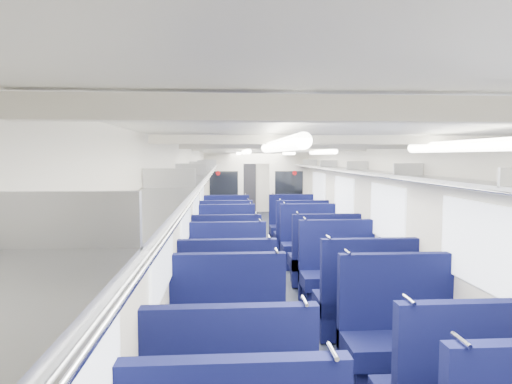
% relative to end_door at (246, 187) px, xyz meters
% --- Properties ---
extents(floor, '(2.80, 18.00, 0.01)m').
position_rel_end_door_xyz_m(floor, '(0.00, -8.94, -1.00)').
color(floor, black).
rests_on(floor, ground).
extents(ceiling, '(2.80, 18.00, 0.01)m').
position_rel_end_door_xyz_m(ceiling, '(0.00, -8.94, 1.35)').
color(ceiling, white).
rests_on(ceiling, wall_left).
extents(wall_left, '(0.02, 18.00, 2.35)m').
position_rel_end_door_xyz_m(wall_left, '(-1.40, -8.94, 0.18)').
color(wall_left, beige).
rests_on(wall_left, floor).
extents(dado_left, '(0.03, 17.90, 0.70)m').
position_rel_end_door_xyz_m(dado_left, '(-1.39, -8.94, -0.65)').
color(dado_left, '#101337').
rests_on(dado_left, floor).
extents(wall_right, '(0.02, 18.00, 2.35)m').
position_rel_end_door_xyz_m(wall_right, '(1.40, -8.94, 0.18)').
color(wall_right, beige).
rests_on(wall_right, floor).
extents(dado_right, '(0.03, 17.90, 0.70)m').
position_rel_end_door_xyz_m(dado_right, '(1.39, -8.94, -0.65)').
color(dado_right, '#101337').
rests_on(dado_right, floor).
extents(wall_far, '(2.80, 0.02, 2.35)m').
position_rel_end_door_xyz_m(wall_far, '(0.00, 0.06, 0.18)').
color(wall_far, beige).
rests_on(wall_far, floor).
extents(luggage_rack_left, '(0.36, 17.40, 0.18)m').
position_rel_end_door_xyz_m(luggage_rack_left, '(-1.21, -8.94, 0.97)').
color(luggage_rack_left, '#B2B5BA').
rests_on(luggage_rack_left, wall_left).
extents(luggage_rack_right, '(0.36, 17.40, 0.18)m').
position_rel_end_door_xyz_m(luggage_rack_right, '(1.21, -8.94, 0.97)').
color(luggage_rack_right, '#B2B5BA').
rests_on(luggage_rack_right, wall_right).
extents(windows, '(2.78, 15.60, 0.75)m').
position_rel_end_door_xyz_m(windows, '(0.00, -9.40, 0.42)').
color(windows, white).
rests_on(windows, wall_left).
extents(ceiling_fittings, '(2.70, 16.06, 0.11)m').
position_rel_end_door_xyz_m(ceiling_fittings, '(0.00, -9.20, 1.29)').
color(ceiling_fittings, silver).
rests_on(ceiling_fittings, ceiling).
extents(end_door, '(0.75, 0.06, 2.00)m').
position_rel_end_door_xyz_m(end_door, '(0.00, 0.00, 0.00)').
color(end_door, black).
rests_on(end_door, floor).
extents(bulkhead, '(2.80, 0.10, 2.35)m').
position_rel_end_door_xyz_m(bulkhead, '(-0.00, -5.71, 0.23)').
color(bulkhead, silver).
rests_on(bulkhead, floor).
extents(seat_6, '(1.15, 0.63, 1.28)m').
position_rel_end_door_xyz_m(seat_6, '(-0.83, -13.69, -0.61)').
color(seat_6, '#0D1242').
rests_on(seat_6, floor).
extents(seat_7, '(1.15, 0.63, 1.28)m').
position_rel_end_door_xyz_m(seat_7, '(0.83, -13.81, -0.61)').
color(seat_7, '#0D1242').
rests_on(seat_7, floor).
extents(seat_8, '(1.15, 0.63, 1.28)m').
position_rel_end_door_xyz_m(seat_8, '(-0.83, -12.60, -0.61)').
color(seat_8, '#0D1242').
rests_on(seat_8, floor).
extents(seat_9, '(1.15, 0.63, 1.28)m').
position_rel_end_door_xyz_m(seat_9, '(0.83, -12.67, -0.61)').
color(seat_9, '#0D1242').
rests_on(seat_9, floor).
extents(seat_10, '(1.15, 0.63, 1.28)m').
position_rel_end_door_xyz_m(seat_10, '(-0.83, -11.53, -0.61)').
color(seat_10, '#0D1242').
rests_on(seat_10, floor).
extents(seat_11, '(1.15, 0.63, 1.28)m').
position_rel_end_door_xyz_m(seat_11, '(0.83, -11.41, -0.61)').
color(seat_11, '#0D1242').
rests_on(seat_11, floor).
extents(seat_12, '(1.15, 0.63, 1.28)m').
position_rel_end_door_xyz_m(seat_12, '(-0.83, -10.39, -0.61)').
color(seat_12, '#0D1242').
rests_on(seat_12, floor).
extents(seat_13, '(1.15, 0.63, 1.28)m').
position_rel_end_door_xyz_m(seat_13, '(0.83, -10.39, -0.61)').
color(seat_13, '#0D1242').
rests_on(seat_13, floor).
extents(seat_14, '(1.15, 0.63, 1.28)m').
position_rel_end_door_xyz_m(seat_14, '(-0.83, -9.07, -0.61)').
color(seat_14, '#0D1242').
rests_on(seat_14, floor).
extents(seat_15, '(1.15, 0.63, 1.28)m').
position_rel_end_door_xyz_m(seat_15, '(0.83, -9.07, -0.61)').
color(seat_15, '#0D1242').
rests_on(seat_15, floor).
extents(seat_16, '(1.15, 0.63, 1.28)m').
position_rel_end_door_xyz_m(seat_16, '(-0.83, -7.96, -0.61)').
color(seat_16, '#0D1242').
rests_on(seat_16, floor).
extents(seat_17, '(1.15, 0.63, 1.28)m').
position_rel_end_door_xyz_m(seat_17, '(0.83, -8.04, -0.61)').
color(seat_17, '#0D1242').
rests_on(seat_17, floor).
extents(seat_18, '(1.15, 0.63, 1.28)m').
position_rel_end_door_xyz_m(seat_18, '(-0.83, -6.90, -0.61)').
color(seat_18, '#0D1242').
rests_on(seat_18, floor).
extents(seat_19, '(1.15, 0.63, 1.28)m').
position_rel_end_door_xyz_m(seat_19, '(0.83, -6.77, -0.61)').
color(seat_19, '#0D1242').
rests_on(seat_19, floor).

